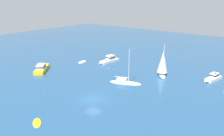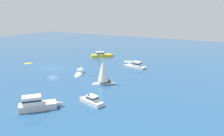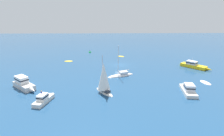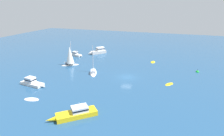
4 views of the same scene
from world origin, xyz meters
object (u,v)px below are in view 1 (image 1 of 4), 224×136
(yacht, at_px, (125,83))
(dinghy, at_px, (82,62))
(sailboat, at_px, (163,64))
(motor_cruiser, at_px, (110,60))
(rib, at_px, (37,123))
(cabin_cruiser, at_px, (213,78))
(cabin_cruiser_2, at_px, (42,68))

(yacht, relative_size, dinghy, 2.40)
(yacht, xyz_separation_m, sailboat, (9.22, -3.82, 2.53))
(motor_cruiser, bearing_deg, rib, 27.51)
(dinghy, bearing_deg, yacht, -117.01)
(motor_cruiser, bearing_deg, cabin_cruiser, 104.77)
(rib, height_order, sailboat, sailboat)
(motor_cruiser, relative_size, dinghy, 2.20)
(motor_cruiser, xyz_separation_m, cabin_cruiser_2, (-15.82, 8.22, 0.01))
(yacht, distance_m, rib, 19.73)
(yacht, relative_size, rib, 2.74)
(cabin_cruiser, distance_m, sailboat, 10.89)
(dinghy, distance_m, sailboat, 22.19)
(cabin_cruiser, xyz_separation_m, sailboat, (-3.71, 10.03, 2.06))
(dinghy, xyz_separation_m, rib, (-24.65, -16.42, 0.00))
(yacht, xyz_separation_m, cabin_cruiser_2, (-6.10, 20.21, 0.54))
(cabin_cruiser, xyz_separation_m, rib, (-32.61, 15.23, -0.61))
(motor_cruiser, height_order, rib, motor_cruiser)
(rib, bearing_deg, yacht, -61.98)
(yacht, distance_m, cabin_cruiser_2, 21.12)
(dinghy, height_order, cabin_cruiser_2, cabin_cruiser_2)
(yacht, xyz_separation_m, rib, (-19.68, 1.38, -0.13))
(cabin_cruiser_2, xyz_separation_m, rib, (-13.58, -18.83, -0.67))
(cabin_cruiser_2, bearing_deg, yacht, -115.02)
(yacht, height_order, cabin_cruiser_2, yacht)
(rib, bearing_deg, cabin_cruiser, -83.00)
(cabin_cruiser, relative_size, dinghy, 1.74)
(dinghy, bearing_deg, sailboat, -90.28)
(cabin_cruiser_2, height_order, rib, cabin_cruiser_2)
(motor_cruiser, xyz_separation_m, yacht, (-9.71, -11.99, -0.53))
(cabin_cruiser_2, bearing_deg, motor_cruiser, -69.28)
(dinghy, height_order, rib, dinghy)
(motor_cruiser, bearing_deg, cabin_cruiser_2, -19.81)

